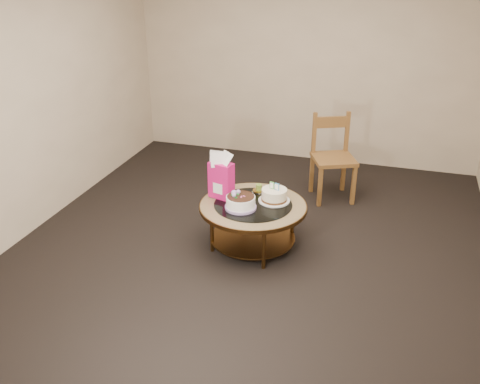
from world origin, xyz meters
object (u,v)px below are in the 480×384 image
(gift_bag, at_px, (221,176))
(dining_chair, at_px, (333,157))
(coffee_table, at_px, (253,212))
(cream_cake, at_px, (274,195))
(decorated_cake, at_px, (240,203))

(gift_bag, relative_size, dining_chair, 0.47)
(coffee_table, relative_size, cream_cake, 3.39)
(decorated_cake, distance_m, dining_chair, 1.61)
(decorated_cake, xyz_separation_m, dining_chair, (0.64, 1.47, -0.02))
(decorated_cake, bearing_deg, cream_cake, 42.32)
(decorated_cake, height_order, gift_bag, gift_bag)
(cream_cake, height_order, dining_chair, dining_chair)
(gift_bag, bearing_deg, dining_chair, 71.20)
(coffee_table, relative_size, decorated_cake, 3.47)
(coffee_table, xyz_separation_m, dining_chair, (0.55, 1.36, 0.11))
(decorated_cake, height_order, cream_cake, cream_cake)
(coffee_table, xyz_separation_m, gift_bag, (-0.33, 0.06, 0.31))
(coffee_table, xyz_separation_m, cream_cake, (0.17, 0.12, 0.14))
(decorated_cake, relative_size, gift_bag, 0.64)
(cream_cake, bearing_deg, coffee_table, -126.16)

